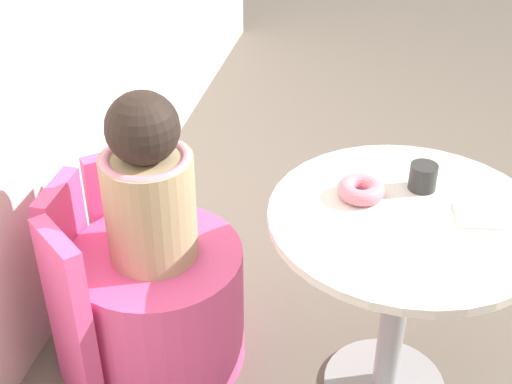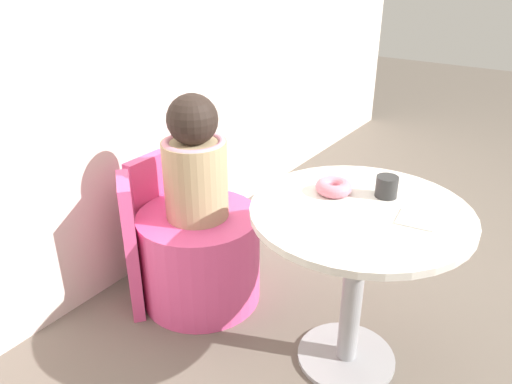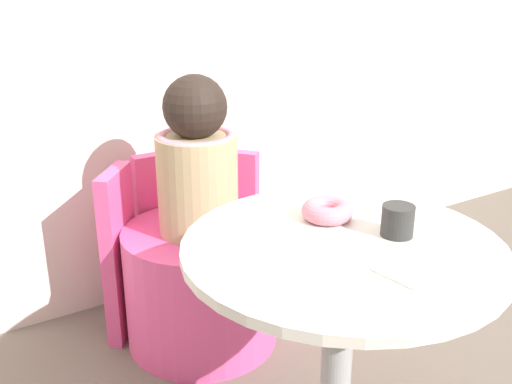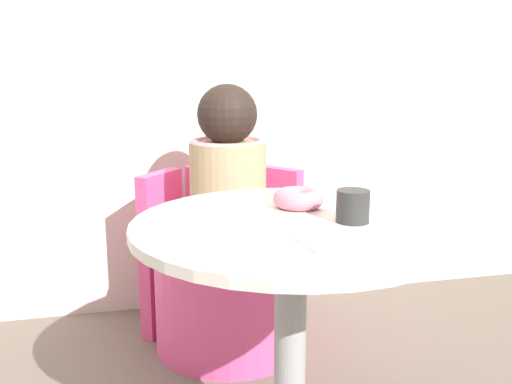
{
  "view_description": "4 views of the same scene",
  "coord_description": "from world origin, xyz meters",
  "px_view_note": "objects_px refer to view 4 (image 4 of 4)",
  "views": [
    {
      "loc": [
        -1.49,
        0.06,
        1.72
      ],
      "look_at": [
        0.08,
        0.39,
        0.67
      ],
      "focal_mm": 50.0,
      "sensor_mm": 36.0,
      "label": 1
    },
    {
      "loc": [
        -1.31,
        -0.55,
        1.42
      ],
      "look_at": [
        0.08,
        0.4,
        0.61
      ],
      "focal_mm": 35.0,
      "sensor_mm": 36.0,
      "label": 2
    },
    {
      "loc": [
        -0.73,
        -0.95,
        1.24
      ],
      "look_at": [
        0.04,
        0.29,
        0.69
      ],
      "focal_mm": 42.0,
      "sensor_mm": 36.0,
      "label": 3
    },
    {
      "loc": [
        -0.3,
        -1.27,
        1.02
      ],
      "look_at": [
        0.1,
        0.4,
        0.63
      ],
      "focal_mm": 42.0,
      "sensor_mm": 36.0,
      "label": 4
    }
  ],
  "objects_px": {
    "child_figure": "(228,167)",
    "donut": "(298,198)",
    "round_table": "(291,284)",
    "tub_chair": "(229,291)",
    "cup": "(353,206)"
  },
  "relations": [
    {
      "from": "donut",
      "to": "cup",
      "type": "height_order",
      "value": "cup"
    },
    {
      "from": "child_figure",
      "to": "donut",
      "type": "xyz_separation_m",
      "value": [
        0.07,
        -0.58,
        0.02
      ]
    },
    {
      "from": "round_table",
      "to": "donut",
      "type": "height_order",
      "value": "donut"
    },
    {
      "from": "tub_chair",
      "to": "cup",
      "type": "xyz_separation_m",
      "value": [
        0.15,
        -0.74,
        0.48
      ]
    },
    {
      "from": "tub_chair",
      "to": "child_figure",
      "type": "xyz_separation_m",
      "value": [
        -0.0,
        0.0,
        0.45
      ]
    },
    {
      "from": "child_figure",
      "to": "donut",
      "type": "distance_m",
      "value": 0.59
    },
    {
      "from": "donut",
      "to": "cup",
      "type": "xyz_separation_m",
      "value": [
        0.08,
        -0.16,
        0.01
      ]
    },
    {
      "from": "round_table",
      "to": "child_figure",
      "type": "xyz_separation_m",
      "value": [
        -0.01,
        0.71,
        0.15
      ]
    },
    {
      "from": "child_figure",
      "to": "donut",
      "type": "height_order",
      "value": "child_figure"
    },
    {
      "from": "tub_chair",
      "to": "donut",
      "type": "distance_m",
      "value": 0.75
    },
    {
      "from": "donut",
      "to": "child_figure",
      "type": "bearing_deg",
      "value": 96.69
    },
    {
      "from": "child_figure",
      "to": "round_table",
      "type": "bearing_deg",
      "value": -89.06
    },
    {
      "from": "donut",
      "to": "cup",
      "type": "distance_m",
      "value": 0.18
    },
    {
      "from": "round_table",
      "to": "donut",
      "type": "bearing_deg",
      "value": 66.47
    },
    {
      "from": "tub_chair",
      "to": "child_figure",
      "type": "height_order",
      "value": "child_figure"
    }
  ]
}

